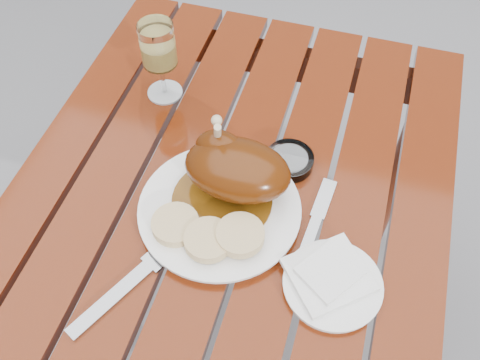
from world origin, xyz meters
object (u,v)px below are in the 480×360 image
at_px(wine_glass, 160,61).
at_px(side_plate, 333,285).
at_px(table, 222,311).
at_px(dinner_plate, 220,210).
at_px(ashtray, 289,161).

xyz_separation_m(wine_glass, side_plate, (0.43, -0.34, -0.08)).
bearing_deg(table, dinner_plate, 93.89).
bearing_deg(dinner_plate, ashtray, 57.04).
distance_m(table, wine_glass, 0.58).
relative_size(table, side_plate, 7.34).
bearing_deg(ashtray, wine_glass, 159.20).
bearing_deg(side_plate, dinner_plate, 159.07).
xyz_separation_m(dinner_plate, wine_glass, (-0.21, 0.26, 0.08)).
distance_m(table, side_plate, 0.44).
relative_size(wine_glass, ashtray, 1.89).
bearing_deg(side_plate, ashtray, 119.12).
relative_size(dinner_plate, wine_glass, 1.66).
xyz_separation_m(table, wine_glass, (-0.21, 0.29, 0.46)).
relative_size(table, wine_glass, 6.86).
xyz_separation_m(side_plate, ashtray, (-0.13, 0.23, 0.00)).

